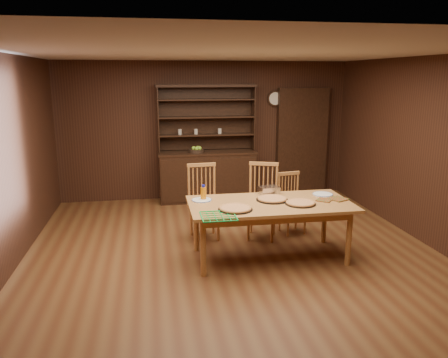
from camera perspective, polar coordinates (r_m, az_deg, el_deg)
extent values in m
plane|color=brown|center=(5.86, 1.44, -10.06)|extent=(6.00, 6.00, 0.00)
plane|color=beige|center=(5.38, 1.61, 16.24)|extent=(6.00, 6.00, 0.00)
plane|color=#3A1F12|center=(8.40, -2.45, 6.31)|extent=(5.50, 0.00, 5.50)
plane|color=#3A1F12|center=(2.71, 14.04, -9.40)|extent=(5.50, 0.00, 5.50)
plane|color=#3A1F12|center=(5.64, -27.08, 1.37)|extent=(0.00, 6.00, 6.00)
plane|color=#3A1F12|center=(6.58, 25.78, 3.03)|extent=(0.00, 6.00, 6.00)
cube|color=#321B10|center=(8.30, -2.17, 0.26)|extent=(1.80, 0.50, 0.90)
cube|color=#321B10|center=(8.20, -2.19, 3.46)|extent=(1.84, 0.52, 0.04)
cube|color=#321B10|center=(8.35, -2.44, 7.99)|extent=(1.80, 0.02, 1.20)
cube|color=#321B10|center=(8.13, -8.59, 7.71)|extent=(0.02, 0.32, 1.20)
cube|color=#321B10|center=(8.36, 3.81, 7.98)|extent=(0.02, 0.32, 1.20)
cube|color=#321B10|center=(8.16, -2.35, 12.09)|extent=(1.84, 0.34, 0.05)
cylinder|color=#B5AB99|center=(8.18, -5.79, 6.15)|extent=(0.07, 0.07, 0.10)
cylinder|color=#B5AB99|center=(8.20, -3.69, 6.21)|extent=(0.07, 0.07, 0.10)
cube|color=#321B10|center=(8.78, 10.09, 4.78)|extent=(1.00, 0.18, 2.10)
cylinder|color=#321B10|center=(8.59, 6.67, 10.40)|extent=(0.30, 0.04, 0.30)
cylinder|color=white|center=(8.56, 6.71, 10.40)|extent=(0.24, 0.01, 0.24)
cube|color=#B67F3F|center=(5.61, 6.05, -3.29)|extent=(2.07, 1.04, 0.04)
cylinder|color=#B67F3F|center=(5.20, -2.72, -8.98)|extent=(0.07, 0.07, 0.71)
cylinder|color=#B67F3F|center=(5.93, -3.65, -6.12)|extent=(0.07, 0.07, 0.71)
cylinder|color=#B67F3F|center=(5.69, 16.00, -7.48)|extent=(0.07, 0.07, 0.71)
cylinder|color=#B67F3F|center=(6.37, 12.97, -5.06)|extent=(0.07, 0.07, 0.71)
cube|color=#C27642|center=(6.34, -2.57, -3.82)|extent=(0.48, 0.46, 0.04)
cylinder|color=#C27642|center=(6.24, -3.79, -6.45)|extent=(0.04, 0.04, 0.44)
cylinder|color=#C27642|center=(6.53, -4.31, -5.53)|extent=(0.04, 0.04, 0.44)
cylinder|color=#C27642|center=(6.30, -0.73, -6.20)|extent=(0.04, 0.04, 0.44)
cylinder|color=#C27642|center=(6.60, -1.39, -5.30)|extent=(0.04, 0.04, 0.44)
cube|color=#C27642|center=(6.36, -2.96, 1.85)|extent=(0.43, 0.07, 0.05)
cube|color=#C27642|center=(6.37, 4.95, -3.72)|extent=(0.57, 0.56, 0.04)
cylinder|color=#C27642|center=(6.31, 3.19, -6.16)|extent=(0.04, 0.04, 0.44)
cylinder|color=#C27642|center=(6.62, 3.57, -5.24)|extent=(0.04, 0.04, 0.44)
cylinder|color=#C27642|center=(6.28, 6.32, -6.33)|extent=(0.04, 0.04, 0.44)
cylinder|color=#C27642|center=(6.58, 6.55, -5.40)|extent=(0.04, 0.04, 0.44)
cube|color=#C27642|center=(6.40, 5.23, 1.99)|extent=(0.41, 0.18, 0.05)
cube|color=#C27642|center=(6.66, 8.94, -3.83)|extent=(0.43, 0.42, 0.04)
cylinder|color=#C27642|center=(6.54, 8.36, -5.96)|extent=(0.03, 0.03, 0.36)
cylinder|color=#C27642|center=(6.76, 7.27, -5.28)|extent=(0.03, 0.03, 0.36)
cylinder|color=#C27642|center=(6.68, 10.51, -5.64)|extent=(0.03, 0.03, 0.36)
cylinder|color=#C27642|center=(6.90, 9.37, -4.98)|extent=(0.03, 0.03, 0.36)
cube|color=#C27642|center=(6.66, 8.46, 0.72)|extent=(0.36, 0.10, 0.05)
cylinder|color=black|center=(5.28, 1.50, -3.98)|extent=(0.42, 0.42, 0.01)
cylinder|color=#E4B561|center=(5.28, 1.50, -3.82)|extent=(0.39, 0.39, 0.02)
torus|color=#CE8E49|center=(5.28, 1.50, -3.82)|extent=(0.39, 0.39, 0.03)
cylinder|color=black|center=(5.59, 9.95, -3.20)|extent=(0.39, 0.39, 0.01)
cylinder|color=#E4B561|center=(5.58, 9.95, -3.06)|extent=(0.36, 0.36, 0.02)
torus|color=#CE8E49|center=(5.58, 9.95, -3.06)|extent=(0.37, 0.37, 0.03)
cylinder|color=black|center=(5.71, 6.31, -2.71)|extent=(0.42, 0.42, 0.01)
cylinder|color=#E4B561|center=(5.71, 6.31, -2.57)|extent=(0.37, 0.37, 0.02)
torus|color=#CE8E49|center=(5.71, 6.31, -2.57)|extent=(0.38, 0.38, 0.03)
cylinder|color=white|center=(5.67, -2.93, -2.76)|extent=(0.26, 0.26, 0.01)
torus|color=#344C9C|center=(5.67, -2.93, -2.73)|extent=(0.26, 0.26, 0.01)
cylinder|color=white|center=(6.08, 12.77, -1.97)|extent=(0.27, 0.27, 0.01)
torus|color=#344C9C|center=(6.08, 12.77, -1.94)|extent=(0.27, 0.27, 0.01)
cube|color=silver|center=(5.99, 5.88, -1.47)|extent=(0.28, 0.22, 0.10)
cylinder|color=orange|center=(5.67, -2.71, -1.91)|extent=(0.07, 0.07, 0.17)
cylinder|color=#13189F|center=(5.65, -2.72, -0.92)|extent=(0.04, 0.04, 0.03)
cube|color=#B61D14|center=(5.90, 14.69, -2.54)|extent=(0.28, 0.28, 0.02)
cube|color=#B61D14|center=(5.81, 12.94, -2.70)|extent=(0.25, 0.25, 0.01)
cylinder|color=black|center=(8.12, -3.64, 3.70)|extent=(0.29, 0.29, 0.06)
sphere|color=#9CD238|center=(8.11, -4.00, 4.04)|extent=(0.08, 0.08, 0.08)
sphere|color=#9CD238|center=(8.15, -3.46, 4.09)|extent=(0.08, 0.08, 0.08)
sphere|color=#9CD238|center=(8.07, -3.61, 3.99)|extent=(0.08, 0.08, 0.08)
sphere|color=#9CD238|center=(8.10, -3.21, 4.04)|extent=(0.08, 0.08, 0.08)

